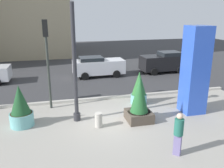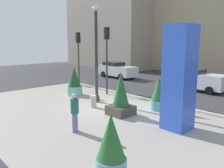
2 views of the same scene
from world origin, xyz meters
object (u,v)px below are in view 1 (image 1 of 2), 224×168
(traffic_light_far_side, at_px, (47,51))
(pedestrian_by_curb, at_px, (178,132))
(potted_plant_by_pillar, at_px, (139,89))
(car_curb_west, at_px, (98,66))
(potted_plant_near_right, at_px, (139,102))
(lamp_post, at_px, (75,64))
(car_curb_east, at_px, (164,62))
(potted_plant_mid_plaza, at_px, (21,108))
(art_pillar_blue, at_px, (195,71))
(concrete_bollard, at_px, (99,120))

(traffic_light_far_side, height_order, pedestrian_by_curb, traffic_light_far_side)
(potted_plant_by_pillar, height_order, car_curb_west, potted_plant_by_pillar)
(potted_plant_near_right, bearing_deg, lamp_post, 165.43)
(lamp_post, bearing_deg, potted_plant_by_pillar, 20.99)
(potted_plant_by_pillar, height_order, car_curb_east, potted_plant_by_pillar)
(car_curb_west, bearing_deg, car_curb_east, 0.27)
(traffic_light_far_side, distance_m, car_curb_east, 12.26)
(car_curb_west, xyz_separation_m, car_curb_east, (6.16, 0.03, 0.07))
(car_curb_west, bearing_deg, potted_plant_mid_plaza, -122.77)
(lamp_post, distance_m, car_curb_west, 9.11)
(potted_plant_near_right, distance_m, traffic_light_far_side, 5.75)
(art_pillar_blue, relative_size, pedestrian_by_curb, 2.67)
(potted_plant_mid_plaza, bearing_deg, traffic_light_far_side, 55.31)
(traffic_light_far_side, bearing_deg, potted_plant_by_pillar, -6.00)
(lamp_post, distance_m, pedestrian_by_curb, 5.74)
(lamp_post, bearing_deg, concrete_bollard, -47.38)
(potted_plant_mid_plaza, height_order, car_curb_east, potted_plant_mid_plaza)
(lamp_post, distance_m, traffic_light_far_side, 2.46)
(traffic_light_far_side, bearing_deg, potted_plant_near_right, -33.04)
(potted_plant_by_pillar, distance_m, pedestrian_by_curb, 5.60)
(potted_plant_mid_plaza, bearing_deg, art_pillar_blue, -2.67)
(potted_plant_by_pillar, bearing_deg, traffic_light_far_side, 174.00)
(potted_plant_mid_plaza, distance_m, car_curb_east, 14.31)
(traffic_light_far_side, bearing_deg, car_curb_east, 32.21)
(potted_plant_by_pillar, distance_m, car_curb_west, 7.04)
(potted_plant_by_pillar, bearing_deg, concrete_bollard, -139.69)
(traffic_light_far_side, bearing_deg, pedestrian_by_curb, -51.96)
(car_curb_west, bearing_deg, art_pillar_blue, -67.38)
(art_pillar_blue, xyz_separation_m, potted_plant_by_pillar, (-2.46, 1.89, -1.43))
(potted_plant_by_pillar, height_order, potted_plant_mid_plaza, potted_plant_mid_plaza)
(concrete_bollard, bearing_deg, traffic_light_far_side, 126.07)
(potted_plant_mid_plaza, bearing_deg, lamp_post, -0.86)
(traffic_light_far_side, height_order, car_curb_west, traffic_light_far_side)
(potted_plant_near_right, xyz_separation_m, potted_plant_mid_plaza, (-5.80, 0.85, -0.09))
(concrete_bollard, bearing_deg, lamp_post, 132.62)
(potted_plant_near_right, bearing_deg, art_pillar_blue, 7.35)
(car_curb_west, bearing_deg, potted_plant_near_right, -87.57)
(concrete_bollard, relative_size, traffic_light_far_side, 0.15)
(art_pillar_blue, distance_m, car_curb_west, 9.67)
(lamp_post, relative_size, potted_plant_near_right, 2.58)
(pedestrian_by_curb, bearing_deg, car_curb_west, 93.62)
(concrete_bollard, relative_size, pedestrian_by_curb, 0.42)
(concrete_bollard, height_order, car_curb_east, car_curb_east)
(concrete_bollard, bearing_deg, car_curb_west, 79.43)
(art_pillar_blue, distance_m, concrete_bollard, 5.83)
(potted_plant_by_pillar, relative_size, concrete_bollard, 2.68)
(lamp_post, bearing_deg, art_pillar_blue, -3.43)
(concrete_bollard, bearing_deg, art_pillar_blue, 6.73)
(lamp_post, xyz_separation_m, potted_plant_mid_plaza, (-2.70, 0.04, -2.06))
(concrete_bollard, height_order, car_curb_west, car_curb_west)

